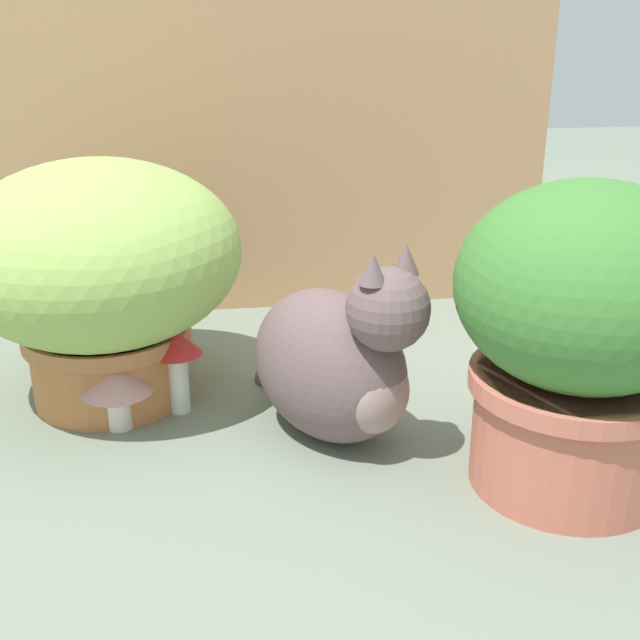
{
  "coord_description": "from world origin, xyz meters",
  "views": [
    {
      "loc": [
        -0.07,
        -1.03,
        0.59
      ],
      "look_at": [
        0.08,
        0.01,
        0.18
      ],
      "focal_mm": 45.46,
      "sensor_mm": 36.0,
      "label": 1
    }
  ],
  "objects_px": {
    "mushroom_ornament_pink": "(116,382)",
    "grass_planter": "(101,268)",
    "leafy_planter": "(581,329)",
    "cat": "(337,361)",
    "mushroom_ornament_red": "(177,353)"
  },
  "relations": [
    {
      "from": "grass_planter",
      "to": "cat",
      "type": "xyz_separation_m",
      "value": [
        0.34,
        -0.18,
        -0.09
      ]
    },
    {
      "from": "cat",
      "to": "mushroom_ornament_pink",
      "type": "relative_size",
      "value": 3.46
    },
    {
      "from": "mushroom_ornament_pink",
      "to": "mushroom_ornament_red",
      "type": "xyz_separation_m",
      "value": [
        0.09,
        0.04,
        0.02
      ]
    },
    {
      "from": "mushroom_ornament_red",
      "to": "mushroom_ornament_pink",
      "type": "bearing_deg",
      "value": -155.51
    },
    {
      "from": "grass_planter",
      "to": "mushroom_ornament_pink",
      "type": "xyz_separation_m",
      "value": [
        0.02,
        -0.11,
        -0.14
      ]
    },
    {
      "from": "mushroom_ornament_pink",
      "to": "grass_planter",
      "type": "bearing_deg",
      "value": 100.74
    },
    {
      "from": "cat",
      "to": "mushroom_ornament_pink",
      "type": "distance_m",
      "value": 0.33
    },
    {
      "from": "leafy_planter",
      "to": "cat",
      "type": "height_order",
      "value": "leafy_planter"
    },
    {
      "from": "leafy_planter",
      "to": "mushroom_ornament_pink",
      "type": "height_order",
      "value": "leafy_planter"
    },
    {
      "from": "grass_planter",
      "to": "cat",
      "type": "relative_size",
      "value": 1.15
    },
    {
      "from": "grass_planter",
      "to": "cat",
      "type": "distance_m",
      "value": 0.39
    },
    {
      "from": "mushroom_ornament_pink",
      "to": "mushroom_ornament_red",
      "type": "height_order",
      "value": "mushroom_ornament_red"
    },
    {
      "from": "cat",
      "to": "mushroom_ornament_red",
      "type": "bearing_deg",
      "value": 152.98
    },
    {
      "from": "cat",
      "to": "mushroom_ornament_red",
      "type": "distance_m",
      "value": 0.26
    },
    {
      "from": "cat",
      "to": "mushroom_ornament_pink",
      "type": "bearing_deg",
      "value": 166.47
    }
  ]
}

